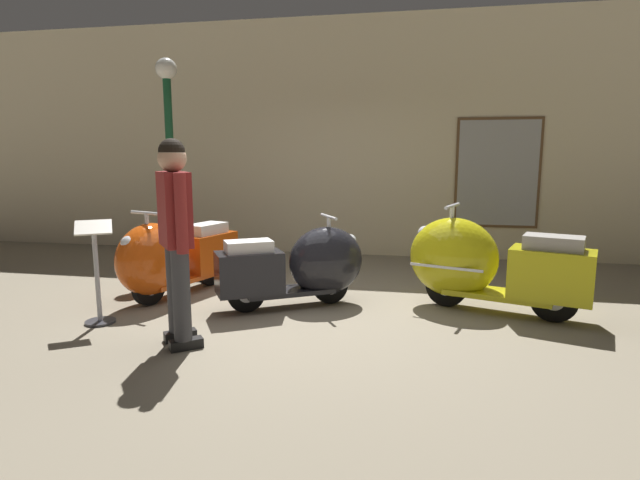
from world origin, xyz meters
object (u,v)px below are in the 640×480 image
at_px(scooter_1, 303,266).
at_px(info_stanchion, 97,282).
at_px(scooter_0, 170,258).
at_px(lamppost, 170,153).
at_px(scooter_2, 481,264).
at_px(visitor_0, 176,229).

relative_size(scooter_1, info_stanchion, 1.61).
distance_m(scooter_0, lamppost, 2.07).
xyz_separation_m(scooter_2, info_stanchion, (-3.60, -1.10, -0.09)).
distance_m(lamppost, visitor_0, 3.30).
bearing_deg(scooter_0, visitor_0, 48.25).
relative_size(scooter_2, visitor_0, 1.07).
relative_size(lamppost, visitor_0, 1.68).
xyz_separation_m(scooter_0, lamppost, (-0.74, 1.56, 1.15)).
xyz_separation_m(scooter_1, visitor_0, (-0.77, -1.30, 0.56)).
bearing_deg(scooter_2, visitor_0, 48.31).
bearing_deg(visitor_0, lamppost, 79.34).
xyz_separation_m(scooter_1, info_stanchion, (-1.79, -0.92, -0.03)).
distance_m(scooter_2, lamppost, 4.46).
height_order(scooter_0, visitor_0, visitor_0).
bearing_deg(scooter_1, visitor_0, -151.45).
height_order(scooter_2, lamppost, lamppost).
height_order(lamppost, visitor_0, lamppost).
bearing_deg(lamppost, visitor_0, -62.56).
height_order(scooter_1, scooter_2, scooter_2).
distance_m(scooter_1, lamppost, 3.00).
relative_size(scooter_1, lamppost, 0.55).
height_order(scooter_2, info_stanchion, scooter_2).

